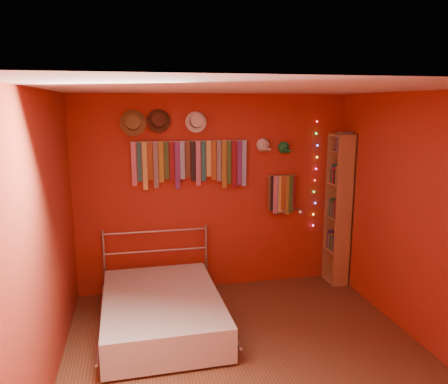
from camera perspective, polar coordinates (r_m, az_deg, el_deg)
ground at (r=4.45m, az=3.33°, el=-20.81°), size 3.50×3.50×0.00m
back_wall at (r=5.59m, az=-1.22°, el=-0.17°), size 3.50×0.02×2.50m
right_wall at (r=4.69m, az=24.65°, el=-3.47°), size 0.02×3.50×2.50m
left_wall at (r=3.87m, az=-22.49°, el=-6.34°), size 0.02×3.50×2.50m
ceiling at (r=3.77m, az=3.78°, el=13.34°), size 3.50×3.50×0.02m
tie_rack at (r=5.40m, az=-4.26°, el=3.99°), size 1.45×0.03×0.61m
small_tie_rack at (r=5.76m, az=7.57°, el=-0.20°), size 0.40×0.03×0.53m
fedora_olive at (r=5.28m, az=-11.80°, el=8.89°), size 0.31×0.17×0.30m
fedora_brown at (r=5.30m, az=-8.55°, el=9.24°), size 0.28×0.15×0.28m
fedora_white at (r=5.35m, az=-3.64°, el=9.17°), size 0.26×0.14×0.26m
cap_white at (r=5.59m, az=5.11°, el=6.12°), size 0.18×0.22×0.18m
cap_green at (r=5.68m, az=7.79°, el=5.80°), size 0.16×0.20×0.16m
fairy_lights at (r=5.91m, az=11.85°, el=2.23°), size 0.05×0.02×1.42m
reading_lamp at (r=5.71m, az=9.83°, el=-2.54°), size 0.07×0.31×0.09m
bookshelf at (r=5.96m, az=15.06°, el=-2.11°), size 0.25×0.34×2.00m
bed at (r=4.88m, az=-8.11°, el=-15.06°), size 1.34×1.81×0.86m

